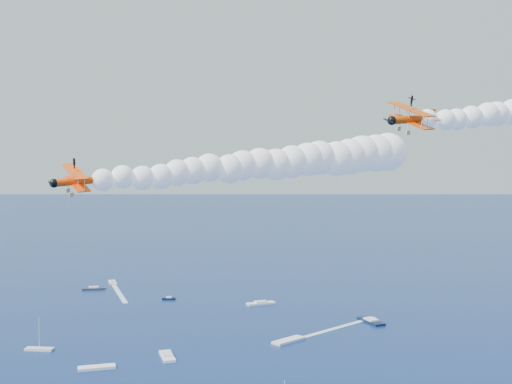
# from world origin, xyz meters

# --- Properties ---
(biplane_lead) EXTENTS (12.73, 13.38, 8.54)m
(biplane_lead) POSITION_xyz_m (23.33, 34.99, 61.16)
(biplane_lead) COLOR #D84404
(biplane_trail) EXTENTS (11.19, 11.59, 7.07)m
(biplane_trail) POSITION_xyz_m (-17.69, 11.89, 52.58)
(biplane_trail) COLOR #FF4605
(smoke_trail_trail) EXTENTS (55.54, 55.34, 10.15)m
(smoke_trail_trail) POSITION_xyz_m (1.82, 29.67, 54.56)
(smoke_trail_trail) COLOR white
(spectator_boats) EXTENTS (232.34, 182.79, 0.70)m
(spectator_boats) POSITION_xyz_m (-7.90, 112.40, 0.35)
(spectator_boats) COLOR silver
(spectator_boats) RESTS_ON ground
(boat_wakes) EXTENTS (140.37, 147.16, 0.04)m
(boat_wakes) POSITION_xyz_m (-28.45, 130.55, 0.03)
(boat_wakes) COLOR white
(boat_wakes) RESTS_ON ground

